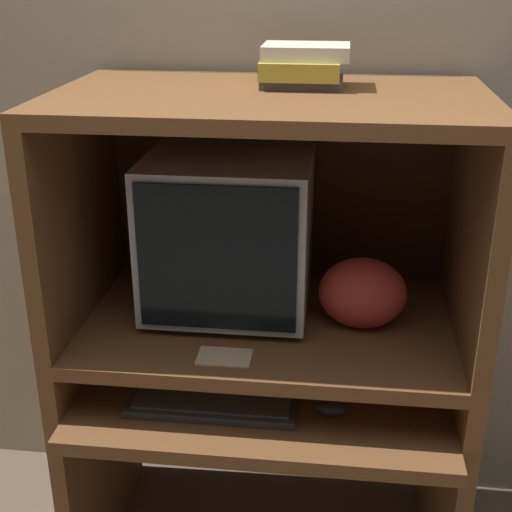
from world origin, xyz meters
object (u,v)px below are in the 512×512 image
object	(u,v)px
keyboard	(212,404)
book_stack	(303,66)
crt_monitor	(229,231)
mouse	(331,408)
snack_bag	(363,293)

from	to	relation	value
keyboard	book_stack	world-z (taller)	book_stack
crt_monitor	keyboard	bearing A→B (deg)	-91.77
mouse	book_stack	bearing A→B (deg)	111.21
keyboard	mouse	distance (m)	0.29
crt_monitor	keyboard	distance (m)	0.44
keyboard	mouse	xyz separation A→B (m)	(0.29, 0.01, 0.00)
snack_bag	book_stack	world-z (taller)	book_stack
mouse	snack_bag	size ratio (longest dim) A/B	0.35
crt_monitor	book_stack	size ratio (longest dim) A/B	2.02
book_stack	crt_monitor	bearing A→B (deg)	-172.25
mouse	snack_bag	distance (m)	0.29
crt_monitor	keyboard	xyz separation A→B (m)	(-0.01, -0.26, -0.36)
book_stack	keyboard	bearing A→B (deg)	-123.43
crt_monitor	mouse	distance (m)	0.51
book_stack	snack_bag	bearing A→B (deg)	-29.00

